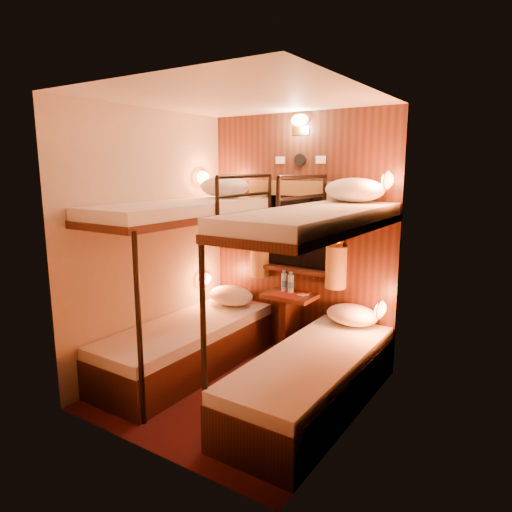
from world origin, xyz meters
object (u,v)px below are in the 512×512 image
Objects in this scene: bottle_left at (284,282)px; bottle_right at (291,284)px; bunk_left at (187,312)px; table at (289,317)px; bunk_right at (313,341)px.

bottle_left reaches higher than bottle_right.
bottle_left is 0.08m from bottle_right.
table is (0.65, 0.78, -0.14)m from bunk_left.
bottle_left is (-0.09, 0.05, 0.33)m from table.
bunk_left reaches higher than bottle_right.
bunk_left is at bearing -127.32° from bottle_right.
bunk_left is at bearing -129.67° from table.
bunk_left is 8.86× the size of bottle_right.
table is 2.99× the size of bottle_left.
bottle_right is (-0.66, 0.83, 0.18)m from bunk_right.
bottle_right is at bearing -4.71° from bottle_left.
bottle_left is at bearing 56.47° from bunk_left.
bottle_right is at bearing 52.68° from bunk_left.
bottle_right is (-0.02, 0.05, 0.33)m from table.
bunk_right is 1.08m from bottle_right.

